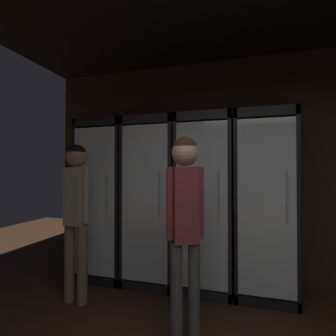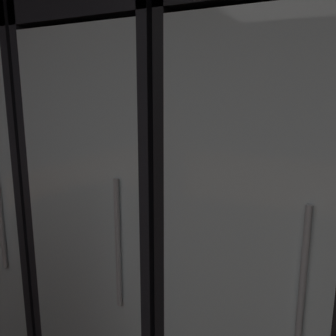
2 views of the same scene
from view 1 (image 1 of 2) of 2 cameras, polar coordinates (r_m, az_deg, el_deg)
wall_back at (r=3.40m, az=22.51°, el=-0.10°), size 6.00×0.06×2.80m
cooler_far_left at (r=3.53m, az=-13.10°, el=-6.95°), size 0.63×0.64×2.02m
cooler_left at (r=3.26m, az=-3.05°, el=-7.52°), size 0.63×0.64×2.02m
cooler_center at (r=3.11m, az=8.39°, el=-7.70°), size 0.63×0.64×2.02m
cooler_right at (r=3.09m, az=20.49°, el=-7.78°), size 0.63×0.64×2.02m
shopper_near at (r=2.06m, az=3.84°, el=-9.47°), size 0.28×0.22×1.64m
shopper_far at (r=2.87m, az=-19.77°, el=-7.61°), size 0.31×0.22×1.65m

